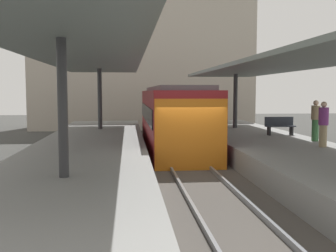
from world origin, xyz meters
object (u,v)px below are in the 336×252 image
(commuter_train, at_px, (173,118))
(passenger_near_bench, at_px, (323,123))
(passenger_mid_platform, at_px, (315,120))
(platform_bench, at_px, (280,125))

(commuter_train, distance_m, passenger_near_bench, 7.66)
(passenger_near_bench, relative_size, passenger_mid_platform, 0.99)
(platform_bench, relative_size, passenger_near_bench, 0.83)
(commuter_train, height_order, passenger_near_bench, commuter_train)
(platform_bench, bearing_deg, passenger_mid_platform, -76.81)
(commuter_train, xyz_separation_m, platform_bench, (4.91, -1.64, -0.26))
(passenger_near_bench, xyz_separation_m, passenger_mid_platform, (0.54, 1.76, 0.01))
(platform_bench, xyz_separation_m, passenger_mid_platform, (0.58, -2.46, 0.42))
(commuter_train, xyz_separation_m, passenger_near_bench, (4.94, -5.86, 0.15))
(commuter_train, relative_size, passenger_near_bench, 6.89)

